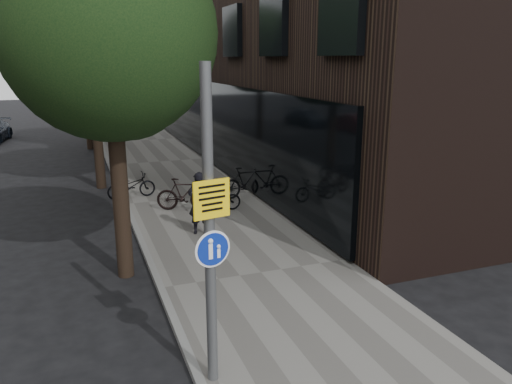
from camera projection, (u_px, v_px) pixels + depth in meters
name	position (u px, v px, depth m)	size (l,w,h in m)	color
ground	(319.00, 360.00, 8.19)	(120.00, 120.00, 0.00)	black
sidewalk	(193.00, 199.00, 17.31)	(4.50, 60.00, 0.12)	slate
curb_edge	(126.00, 205.00, 16.56)	(0.15, 60.00, 0.13)	slate
street_tree_near	(112.00, 42.00, 10.22)	(4.40, 4.40, 7.50)	black
street_tree_mid	(92.00, 49.00, 17.91)	(5.00, 5.00, 7.80)	black
street_tree_far	(84.00, 52.00, 26.06)	(5.00, 5.00, 7.80)	black
signpost	(209.00, 232.00, 6.93)	(0.53, 0.15, 4.64)	#595B5E
pedestrian	(200.00, 203.00, 13.52)	(0.64, 0.42, 1.75)	black
parked_bike_facade_near	(216.00, 199.00, 15.66)	(0.54, 1.55, 0.82)	black
parked_bike_facade_far	(246.00, 182.00, 17.18)	(0.51, 1.82, 1.09)	black
parked_bike_curb_near	(131.00, 186.00, 17.14)	(0.58, 1.66, 0.87)	black
parked_bike_curb_far	(184.00, 194.00, 15.73)	(0.49, 1.73, 1.04)	black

